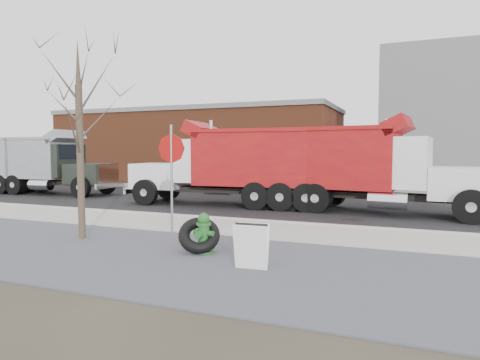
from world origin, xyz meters
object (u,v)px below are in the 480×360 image
at_px(truck_tire, 199,235).
at_px(dump_truck_red_b, 234,163).
at_px(stop_sign, 171,161).
at_px(fire_hydrant, 204,235).
at_px(dump_truck_grey, 44,162).
at_px(sandwich_board, 251,246).
at_px(dump_truck_red_a, 359,165).

height_order(truck_tire, dump_truck_red_b, dump_truck_red_b).
relative_size(stop_sign, dump_truck_red_b, 0.36).
xyz_separation_m(fire_hydrant, dump_truck_red_b, (-2.61, 7.92, 1.36)).
relative_size(truck_tire, dump_truck_grey, 0.17).
height_order(fire_hydrant, truck_tire, fire_hydrant).
bearing_deg(stop_sign, fire_hydrant, -22.17).
height_order(fire_hydrant, sandwich_board, fire_hydrant).
distance_m(truck_tire, dump_truck_grey, 16.35).
relative_size(sandwich_board, dump_truck_red_b, 0.11).
bearing_deg(dump_truck_red_a, sandwich_board, -90.12).
bearing_deg(dump_truck_red_b, fire_hydrant, 104.00).
xyz_separation_m(stop_sign, dump_truck_red_b, (-0.78, 6.24, -0.26)).
bearing_deg(dump_truck_red_b, dump_truck_grey, -8.04).
bearing_deg(stop_sign, dump_truck_grey, 170.21).
relative_size(fire_hydrant, dump_truck_red_b, 0.11).
xyz_separation_m(truck_tire, sandwich_board, (1.58, -0.85, 0.06)).
bearing_deg(sandwich_board, fire_hydrant, 145.24).
bearing_deg(dump_truck_red_a, stop_sign, -118.10).
xyz_separation_m(dump_truck_red_b, dump_truck_grey, (-11.27, 0.75, -0.09)).
xyz_separation_m(dump_truck_red_a, dump_truck_grey, (-16.37, 0.69, -0.10)).
height_order(dump_truck_red_a, dump_truck_grey, dump_truck_red_a).
bearing_deg(dump_truck_red_b, dump_truck_red_a, 176.44).
relative_size(fire_hydrant, dump_truck_red_a, 0.11).
bearing_deg(fire_hydrant, dump_truck_red_b, 116.84).
bearing_deg(truck_tire, stop_sign, 135.53).
height_order(dump_truck_red_b, dump_truck_grey, dump_truck_red_b).
height_order(dump_truck_red_a, dump_truck_red_b, dump_truck_red_a).
bearing_deg(stop_sign, dump_truck_red_a, 75.89).
xyz_separation_m(sandwich_board, dump_truck_red_b, (-4.09, 8.79, 1.31)).
relative_size(truck_tire, dump_truck_red_b, 0.15).
xyz_separation_m(fire_hydrant, dump_truck_grey, (-13.88, 8.67, 1.27)).
xyz_separation_m(dump_truck_red_a, dump_truck_red_b, (-5.10, -0.06, -0.01)).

